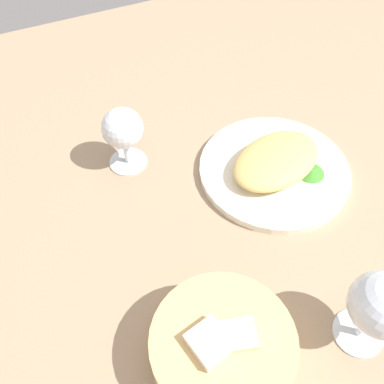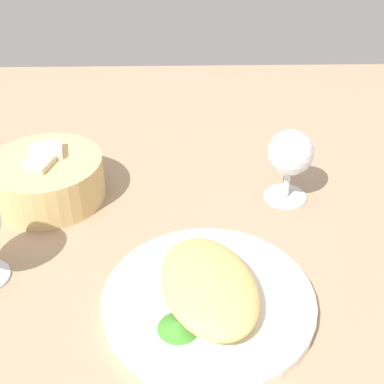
# 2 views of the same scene
# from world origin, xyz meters

# --- Properties ---
(ground_plane) EXTENTS (1.40, 1.40, 0.02)m
(ground_plane) POSITION_xyz_m (0.00, 0.00, -0.01)
(ground_plane) COLOR #A08467
(plate) EXTENTS (0.26, 0.26, 0.01)m
(plate) POSITION_xyz_m (-0.08, -0.04, 0.01)
(plate) COLOR white
(plate) RESTS_ON ground_plane
(omelette) EXTENTS (0.19, 0.15, 0.04)m
(omelette) POSITION_xyz_m (-0.08, -0.04, 0.03)
(omelette) COLOR #DCB766
(omelette) RESTS_ON plate
(lettuce_garnish) EXTENTS (0.05, 0.05, 0.01)m
(lettuce_garnish) POSITION_xyz_m (-0.13, 0.00, 0.02)
(lettuce_garnish) COLOR #3E862B
(lettuce_garnish) RESTS_ON plate
(bread_basket) EXTENTS (0.17, 0.17, 0.08)m
(bread_basket) POSITION_xyz_m (0.15, 0.20, 0.04)
(bread_basket) COLOR #D7B372
(bread_basket) RESTS_ON ground_plane
(wine_glass_near) EXTENTS (0.07, 0.07, 0.12)m
(wine_glass_near) POSITION_xyz_m (0.14, -0.17, 0.08)
(wine_glass_near) COLOR silver
(wine_glass_near) RESTS_ON ground_plane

